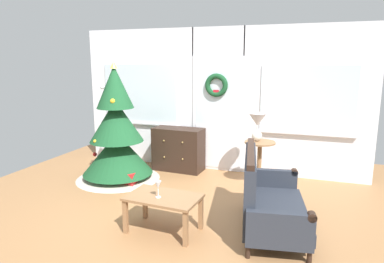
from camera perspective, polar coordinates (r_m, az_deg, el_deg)
ground_plane at (r=4.67m, az=-2.88°, el=-13.38°), size 6.76×6.76×0.00m
back_wall_with_door at (r=6.25m, az=4.21°, el=5.19°), size 5.20×0.19×2.55m
christmas_tree at (r=5.92m, az=-12.25°, el=-1.02°), size 1.41×1.41×1.97m
dresser_cabinet at (r=6.33m, az=-2.24°, el=-2.92°), size 0.92×0.48×0.78m
settee_sofa at (r=4.24m, az=12.02°, el=-10.73°), size 0.93×1.56×0.96m
side_table at (r=5.57m, az=11.03°, el=-3.78°), size 0.50×0.48×0.73m
table_lamp at (r=5.51m, az=10.67°, el=1.37°), size 0.28×0.28×0.44m
coffee_table at (r=4.11m, az=-4.72°, el=-11.36°), size 0.87×0.58×0.43m
wine_glass at (r=4.00m, az=-5.60°, el=-8.82°), size 0.08×0.08×0.20m
gift_box at (r=5.72m, az=-10.28°, el=-7.65°), size 0.21×0.19×0.21m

